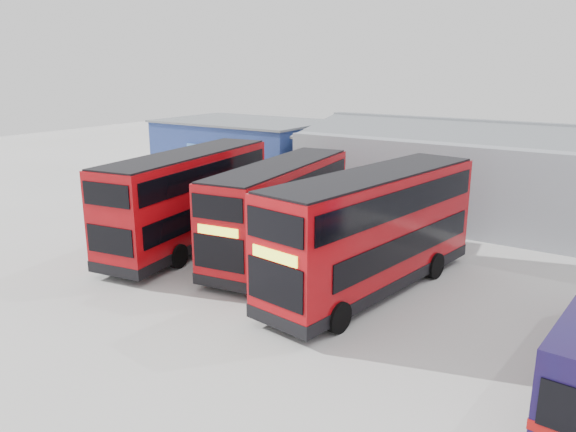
# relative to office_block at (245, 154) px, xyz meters

# --- Properties ---
(ground_plane) EXTENTS (120.00, 120.00, 0.00)m
(ground_plane) POSITION_rel_office_block_xyz_m (14.00, -17.99, -2.58)
(ground_plane) COLOR #AFB0AA
(ground_plane) RESTS_ON ground
(office_block) EXTENTS (12.30, 8.32, 5.12)m
(office_block) POSITION_rel_office_block_xyz_m (0.00, 0.00, 0.00)
(office_block) COLOR navy
(office_block) RESTS_ON ground
(maintenance_shed) EXTENTS (30.50, 12.00, 5.89)m
(maintenance_shed) POSITION_rel_office_block_xyz_m (22.00, 2.01, 0.02)
(maintenance_shed) COLOR gray
(maintenance_shed) RESTS_ON ground
(double_decker_left) EXTENTS (4.50, 11.89, 4.92)m
(double_decker_left) POSITION_rel_office_block_xyz_m (6.66, -13.15, -0.13)
(double_decker_left) COLOR #A8090F
(double_decker_left) RESTS_ON ground
(double_decker_centre) EXTENTS (4.11, 11.22, 4.65)m
(double_decker_centre) POSITION_rel_office_block_xyz_m (11.48, -11.95, -0.27)
(double_decker_centre) COLOR #A8090F
(double_decker_centre) RESTS_ON ground
(double_decker_right) EXTENTS (4.51, 12.07, 5.00)m
(double_decker_right) POSITION_rel_office_block_xyz_m (17.01, -13.23, -0.09)
(double_decker_right) COLOR #A8090F
(double_decker_right) RESTS_ON ground
(panel_van) EXTENTS (2.65, 5.63, 2.40)m
(panel_van) POSITION_rel_office_block_xyz_m (-0.97, -6.18, -1.24)
(panel_van) COLOR white
(panel_van) RESTS_ON ground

